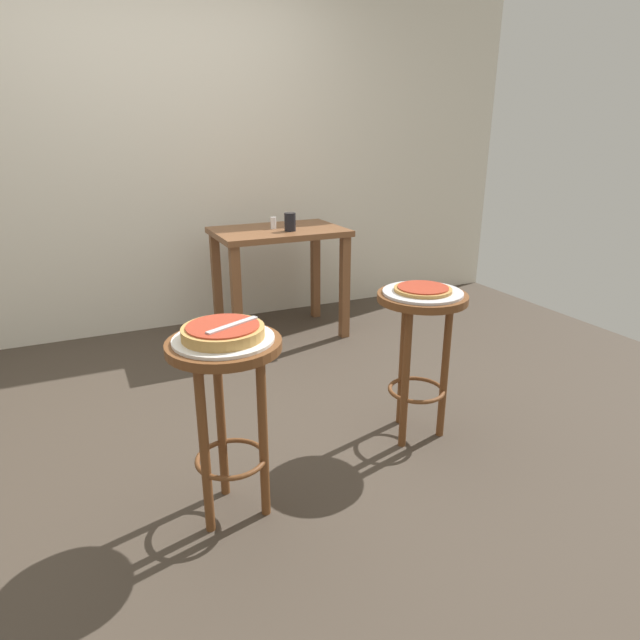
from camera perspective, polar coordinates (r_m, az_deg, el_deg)
ground_plane at (r=2.89m, az=-10.03°, el=-10.52°), size 6.00×6.00×0.00m
back_wall at (r=4.14m, az=-17.78°, el=19.55°), size 6.00×0.10×3.00m
stool_foreground at (r=2.00m, az=-9.85°, el=-7.05°), size 0.41×0.41×0.73m
serving_plate_foreground at (r=1.93m, az=-10.17°, el=-1.99°), size 0.36×0.36×0.01m
pizza_foreground at (r=1.92m, az=-10.22°, el=-1.20°), size 0.29×0.29×0.05m
stool_middle at (r=2.55m, az=10.55°, el=-1.21°), size 0.41×0.41×0.73m
serving_plate_middle at (r=2.49m, az=10.81°, el=2.88°), size 0.36×0.36×0.01m
pizza_middle at (r=2.49m, az=10.84°, el=3.24°), size 0.26×0.26×0.02m
dining_table at (r=3.85m, az=-4.37°, el=7.41°), size 0.89×0.60×0.78m
cup_near_edge at (r=3.72m, az=-3.19°, el=10.32°), size 0.08×0.08×0.12m
condiment_shaker at (r=3.83m, az=-4.96°, el=10.20°), size 0.04×0.04×0.08m
pizza_server_knife at (r=1.90m, az=-9.24°, el=-0.51°), size 0.21×0.11×0.01m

